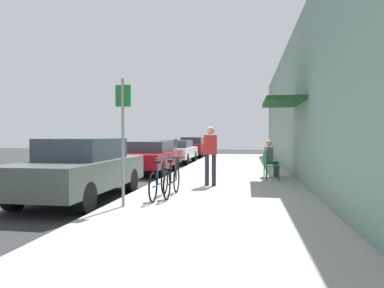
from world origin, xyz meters
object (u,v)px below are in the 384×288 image
(bicycle_1, at_px, (172,181))
(parked_car_1, at_px, (151,156))
(parking_meter, at_px, (176,155))
(pedestrian_standing, at_px, (210,151))
(street_sign, at_px, (123,132))
(parked_car_3, at_px, (193,147))
(cafe_chair_0, at_px, (270,164))
(parked_car_2, at_px, (177,151))
(bicycle_0, at_px, (159,183))
(parked_car_0, at_px, (81,168))
(seated_patron_1, at_px, (270,157))
(cafe_chair_1, at_px, (269,163))

(bicycle_1, bearing_deg, parked_car_1, 110.51)
(parking_meter, bearing_deg, pedestrian_standing, -52.69)
(street_sign, bearing_deg, parked_car_3, 94.64)
(parked_car_1, xyz_separation_m, parked_car_3, (0.00, 11.23, 0.06))
(cafe_chair_0, bearing_deg, parked_car_2, 121.17)
(cafe_chair_0, bearing_deg, bicycle_0, -125.58)
(parked_car_2, bearing_deg, parked_car_0, -90.00)
(bicycle_0, bearing_deg, parking_meter, 96.30)
(parked_car_2, xyz_separation_m, bicycle_0, (1.99, -11.63, -0.21))
(parking_meter, distance_m, street_sign, 5.06)
(bicycle_0, xyz_separation_m, seated_patron_1, (2.79, 4.58, 0.34))
(parked_car_2, relative_size, bicycle_0, 2.57)
(cafe_chair_1, distance_m, pedestrian_standing, 3.04)
(parked_car_1, xyz_separation_m, parked_car_2, (0.00, 5.37, -0.01))
(parked_car_2, xyz_separation_m, parking_meter, (1.55, -7.65, 0.20))
(cafe_chair_0, bearing_deg, seated_patron_1, 85.44)
(parked_car_1, xyz_separation_m, bicycle_0, (1.99, -6.25, -0.21))
(street_sign, bearing_deg, parked_car_0, 142.14)
(parking_meter, bearing_deg, parked_car_0, -112.02)
(parked_car_0, relative_size, cafe_chair_1, 5.06)
(parked_car_2, bearing_deg, pedestrian_standing, -72.74)
(cafe_chair_1, bearing_deg, parked_car_2, 123.79)
(parked_car_1, height_order, parked_car_3, parked_car_3)
(parked_car_0, xyz_separation_m, parked_car_1, (0.00, 6.11, -0.07))
(parked_car_3, xyz_separation_m, cafe_chair_1, (4.72, -12.91, -0.13))
(parked_car_3, bearing_deg, seated_patron_1, -69.66)
(parked_car_0, relative_size, seated_patron_1, 3.41)
(bicycle_0, bearing_deg, cafe_chair_0, 54.42)
(parked_car_1, bearing_deg, cafe_chair_1, -19.64)
(parked_car_0, distance_m, cafe_chair_0, 5.98)
(parked_car_0, distance_m, parked_car_3, 17.34)
(parked_car_2, relative_size, cafe_chair_1, 5.06)
(parked_car_3, distance_m, pedestrian_standing, 15.62)
(parking_meter, relative_size, bicycle_0, 0.77)
(parked_car_2, height_order, seated_patron_1, seated_patron_1)
(cafe_chair_1, bearing_deg, parked_car_0, -136.90)
(parked_car_1, bearing_deg, parking_meter, -55.72)
(parking_meter, bearing_deg, bicycle_1, -79.61)
(parked_car_0, height_order, parking_meter, parked_car_0)
(parked_car_2, distance_m, parking_meter, 7.81)
(parking_meter, xyz_separation_m, cafe_chair_0, (3.17, -0.16, -0.26))
(parked_car_0, relative_size, street_sign, 1.69)
(parking_meter, bearing_deg, cafe_chair_0, -2.89)
(cafe_chair_1, xyz_separation_m, pedestrian_standing, (-1.78, -2.42, 0.50))
(parked_car_1, xyz_separation_m, parking_meter, (1.55, -2.27, 0.19))
(parking_meter, height_order, street_sign, street_sign)
(street_sign, bearing_deg, seated_patron_1, 59.62)
(parked_car_0, xyz_separation_m, street_sign, (1.50, -1.17, 0.88))
(pedestrian_standing, bearing_deg, street_sign, -114.51)
(street_sign, bearing_deg, cafe_chair_0, 56.34)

